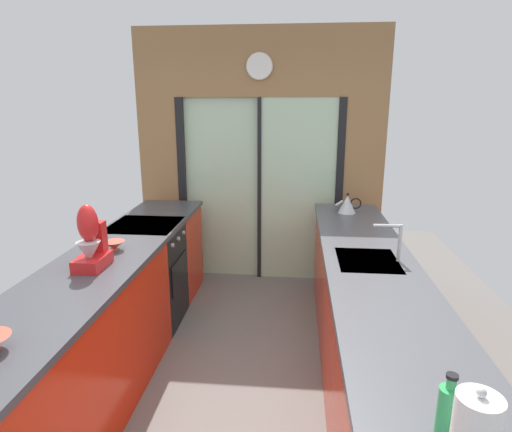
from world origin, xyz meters
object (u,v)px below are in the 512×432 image
object	(u,v)px
mixing_bowl_far	(114,245)
kettle	(347,204)
oven_range	(148,274)
soap_bottle	(448,410)
stand_mixer	(91,244)

from	to	relation	value
mixing_bowl_far	kettle	world-z (taller)	kettle
oven_range	mixing_bowl_far	xyz separation A→B (m)	(0.02, -0.67, 0.50)
mixing_bowl_far	soap_bottle	size ratio (longest dim) A/B	0.70
stand_mixer	kettle	distance (m)	2.39
kettle	mixing_bowl_far	bearing A→B (deg)	-144.93
mixing_bowl_far	stand_mixer	distance (m)	0.36
mixing_bowl_far	stand_mixer	bearing A→B (deg)	-90.00
oven_range	mixing_bowl_far	size ratio (longest dim) A/B	5.99
mixing_bowl_far	kettle	xyz separation A→B (m)	(1.78, 1.25, 0.05)
soap_bottle	mixing_bowl_far	bearing A→B (deg)	137.95
kettle	soap_bottle	bearing A→B (deg)	-90.04
stand_mixer	soap_bottle	distance (m)	2.19
mixing_bowl_far	soap_bottle	distance (m)	2.40
oven_range	stand_mixer	world-z (taller)	stand_mixer
oven_range	mixing_bowl_far	distance (m)	0.84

